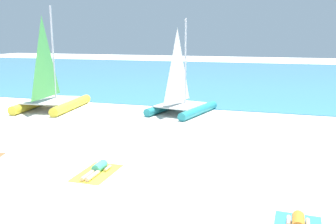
% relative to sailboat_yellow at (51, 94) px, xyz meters
% --- Properties ---
extents(ground_plane, '(120.00, 120.00, 0.00)m').
position_rel_sailboat_yellow_xyz_m(ground_plane, '(8.88, 0.04, -0.93)').
color(ground_plane, white).
extents(ocean_water, '(120.00, 40.00, 0.05)m').
position_rel_sailboat_yellow_xyz_m(ocean_water, '(8.88, 22.80, -0.91)').
color(ocean_water, teal).
rests_on(ocean_water, ground).
extents(sailboat_yellow, '(3.62, 5.13, 6.25)m').
position_rel_sailboat_yellow_xyz_m(sailboat_yellow, '(0.00, 0.00, 0.00)').
color(sailboat_yellow, yellow).
rests_on(sailboat_yellow, ground).
extents(sailboat_teal, '(3.54, 4.67, 5.45)m').
position_rel_sailboat_yellow_xyz_m(sailboat_teal, '(7.94, 1.25, -0.12)').
color(sailboat_teal, teal).
rests_on(sailboat_teal, ground).
extents(towel_middle, '(1.12, 1.91, 0.01)m').
position_rel_sailboat_yellow_xyz_m(towel_middle, '(7.89, -8.97, -0.93)').
color(towel_middle, yellow).
rests_on(towel_middle, ground).
extents(sunbather_middle, '(0.54, 1.56, 0.30)m').
position_rel_sailboat_yellow_xyz_m(sunbather_middle, '(7.89, -8.90, -0.80)').
color(sunbather_middle, '#3FB28C').
rests_on(sunbather_middle, towel_middle).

